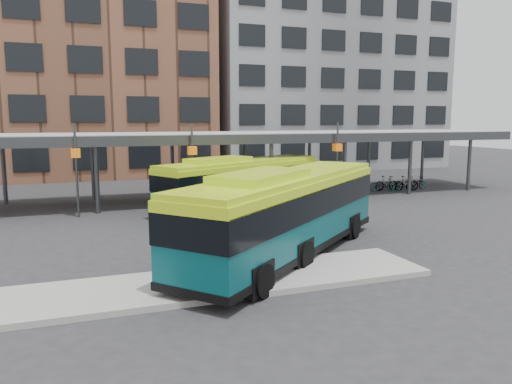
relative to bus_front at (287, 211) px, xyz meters
name	(u,v)px	position (x,y,z in m)	size (l,w,h in m)	color
ground	(324,247)	(1.98, 0.86, -1.73)	(120.00, 120.00, 0.00)	#28282B
boarding_island	(208,283)	(-3.52, -2.14, -1.64)	(14.00, 3.00, 0.18)	gray
canopy	(227,137)	(1.92, 13.73, 2.18)	(40.00, 6.53, 4.80)	#999B9E
building_brick	(57,51)	(-8.02, 32.86, 9.27)	(26.00, 14.00, 22.00)	brown
building_grey	(318,72)	(17.98, 32.86, 8.27)	(24.00, 14.00, 20.00)	slate
bus_front	(287,211)	(0.00, 0.00, 0.00)	(10.78, 9.78, 3.31)	#06454A
bus_rear	(242,181)	(1.60, 9.90, -0.17)	(10.70, 7.09, 3.00)	#06454A
pedestrian	(220,265)	(-3.51, -3.35, -0.72)	(0.67, 0.71, 1.63)	black
bike_rack	(399,184)	(14.36, 13.04, -1.24)	(4.63, 1.29, 1.06)	slate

